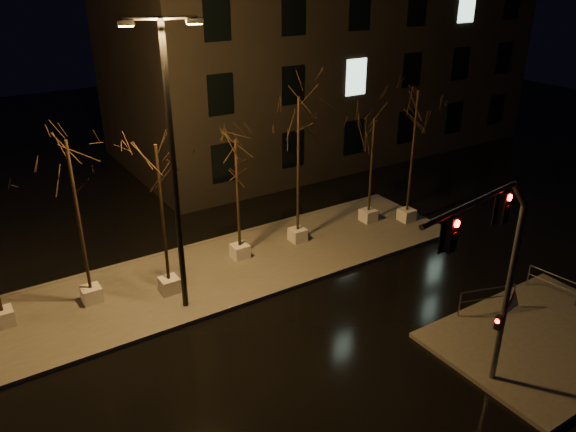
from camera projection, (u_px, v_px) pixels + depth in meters
ground at (289, 363)px, 16.93m from camera, size 90.00×90.00×0.00m
median at (204, 276)px, 21.50m from camera, size 22.00×5.00×0.15m
sidewalk_corner at (545, 339)px, 17.92m from camera, size 7.00×5.00×0.15m
building at (321, 26)px, 34.53m from camera, size 25.00×12.00×15.00m
tree_1 at (72, 179)px, 17.91m from camera, size 1.80×1.80×6.03m
tree_2 at (159, 180)px, 18.58m from camera, size 1.80×1.80×5.69m
tree_3 at (237, 167)px, 21.16m from camera, size 1.80×1.80×5.06m
tree_4 at (298, 131)px, 22.10m from camera, size 1.80×1.80×6.37m
tree_5 at (373, 142)px, 24.37m from camera, size 1.80×1.80×4.96m
tree_6 at (416, 121)px, 24.04m from camera, size 1.80×1.80×6.18m
traffic_signal_mast at (495, 265)px, 13.86m from camera, size 5.05×0.80×6.22m
streetlight_main at (172, 154)px, 17.30m from camera, size 2.36×0.85×9.53m
guard_rail_a at (488, 296)px, 18.95m from camera, size 2.04×0.67×0.92m
guard_rail_b at (553, 282)px, 19.89m from camera, size 0.26×1.81×0.86m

